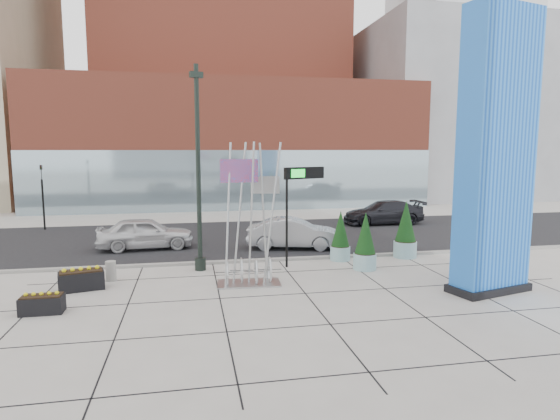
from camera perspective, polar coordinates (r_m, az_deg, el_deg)
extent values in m
plane|color=#9E9991|center=(17.52, -0.93, -9.36)|extent=(160.00, 160.00, 0.00)
cube|color=black|center=(27.15, -4.62, -3.34)|extent=(80.00, 12.00, 0.02)
cube|color=gray|center=(21.32, -2.82, -6.15)|extent=(80.00, 0.30, 0.12)
cube|color=brown|center=(43.70, -5.89, 7.93)|extent=(34.00, 10.00, 11.00)
cube|color=#8CA5B2|center=(39.00, -5.20, 3.60)|extent=(34.00, 0.60, 5.00)
cube|color=slate|center=(56.62, 20.15, 10.94)|extent=(20.00, 18.00, 18.00)
cube|color=#0C44BB|center=(17.89, 24.84, 6.26)|extent=(2.91, 1.74, 9.81)
cube|color=black|center=(18.55, 24.04, -8.62)|extent=(3.18, 2.00, 0.27)
cylinder|color=black|center=(19.54, -9.93, 4.85)|extent=(0.19, 0.19, 8.44)
cylinder|color=black|center=(20.10, -9.68, -6.49)|extent=(0.46, 0.46, 0.53)
cube|color=black|center=(19.75, -10.19, 15.93)|extent=(0.57, 0.39, 0.23)
cube|color=#B8BCBE|center=(17.89, -3.82, -8.91)|extent=(2.43, 1.34, 0.06)
cylinder|color=#B8BCBE|center=(17.06, -6.30, -0.66)|extent=(0.08, 0.08, 5.34)
cylinder|color=#B8BCBE|center=(17.46, -5.00, -0.46)|extent=(0.08, 0.08, 5.34)
cylinder|color=#B8BCBE|center=(17.25, -3.49, -0.54)|extent=(0.08, 0.08, 5.34)
cylinder|color=#B8BCBE|center=(17.63, -2.08, -0.36)|extent=(0.08, 0.08, 5.34)
cylinder|color=#B8BCBE|center=(17.21, -0.95, -0.55)|extent=(0.08, 0.08, 5.34)
torus|color=#B8BCBE|center=(17.59, -6.40, -7.60)|extent=(0.14, 0.98, 0.97)
torus|color=#B8BCBE|center=(17.84, -4.73, -7.36)|extent=(0.14, 0.98, 0.97)
torus|color=#B8BCBE|center=(17.70, -2.92, -7.47)|extent=(0.14, 0.98, 0.97)
torus|color=#B8BCBE|center=(17.98, -1.32, -7.22)|extent=(0.14, 0.98, 0.97)
cube|color=red|center=(17.16, -5.00, 4.78)|extent=(1.39, 0.08, 0.86)
cube|color=#B8BCBE|center=(17.42, -1.87, 3.09)|extent=(1.06, 0.24, 0.64)
cylinder|color=gray|center=(19.34, -19.92, -7.01)|extent=(0.40, 0.40, 0.77)
cylinder|color=black|center=(19.95, 0.83, -1.05)|extent=(0.10, 0.10, 4.24)
cube|color=black|center=(19.97, 3.40, 4.49)|extent=(1.94, 0.93, 0.51)
cube|color=#19D833|center=(19.77, 2.34, 4.46)|extent=(0.66, 0.29, 0.35)
cylinder|color=#94C1C7|center=(22.91, 14.99, -4.63)|extent=(1.08, 1.08, 0.75)
cylinder|color=black|center=(22.84, 15.02, -3.71)|extent=(0.99, 0.99, 0.06)
cone|color=black|center=(22.68, 15.10, -1.31)|extent=(0.97, 0.97, 1.94)
cylinder|color=#94C1C7|center=(20.24, 10.30, -6.18)|extent=(0.98, 0.98, 0.68)
cylinder|color=black|center=(20.17, 10.32, -5.23)|extent=(0.90, 0.90, 0.06)
cone|color=black|center=(20.00, 10.38, -2.78)|extent=(0.88, 0.88, 1.76)
cylinder|color=#94C1C7|center=(21.73, 7.34, -5.24)|extent=(0.92, 0.92, 0.64)
cylinder|color=black|center=(21.66, 7.35, -4.41)|extent=(0.84, 0.84, 0.06)
cone|color=black|center=(21.51, 7.39, -2.25)|extent=(0.83, 0.83, 1.65)
cube|color=black|center=(18.56, -23.05, -7.93)|extent=(1.68, 1.12, 0.66)
cube|color=black|center=(18.48, -23.10, -6.88)|extent=(1.55, 0.99, 0.07)
cube|color=black|center=(16.51, -27.01, -10.26)|extent=(1.25, 0.63, 0.54)
cube|color=black|center=(16.43, -27.07, -9.31)|extent=(1.16, 0.54, 0.05)
imported|color=silver|center=(24.79, -16.07, -2.75)|extent=(4.88, 2.24, 1.62)
imported|color=#9FA0A6|center=(23.95, 1.66, -2.89)|extent=(4.97, 2.71, 1.55)
imported|color=black|center=(32.51, 12.47, -0.31)|extent=(5.47, 2.23, 1.59)
cylinder|color=black|center=(32.98, -26.89, 0.58)|extent=(0.12, 0.12, 3.20)
imported|color=black|center=(32.83, -27.10, 4.13)|extent=(0.15, 0.18, 0.90)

